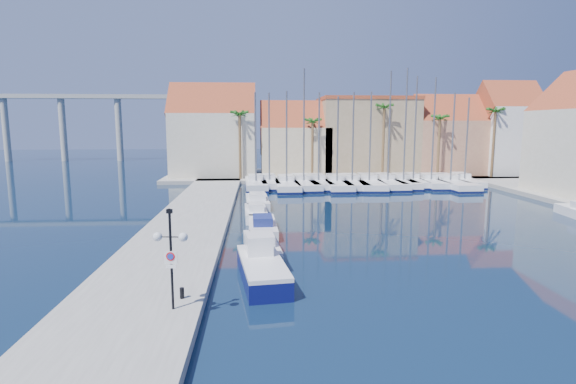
% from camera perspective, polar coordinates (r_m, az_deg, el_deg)
% --- Properties ---
extents(ground, '(260.00, 260.00, 0.00)m').
position_cam_1_polar(ground, '(21.92, 6.08, -12.70)').
color(ground, black).
rests_on(ground, ground).
extents(quay_west, '(6.00, 77.00, 0.50)m').
position_cam_1_polar(quay_west, '(34.88, -12.69, -4.38)').
color(quay_west, gray).
rests_on(quay_west, ground).
extents(shore_north, '(54.00, 16.00, 0.50)m').
position_cam_1_polar(shore_north, '(69.88, 7.37, 2.16)').
color(shore_north, gray).
rests_on(shore_north, ground).
extents(lamp_post, '(1.41, 0.50, 4.16)m').
position_cam_1_polar(lamp_post, '(18.57, -14.68, -6.39)').
color(lamp_post, black).
rests_on(lamp_post, quay_west).
extents(bollard, '(0.19, 0.19, 0.47)m').
position_cam_1_polar(bollard, '(20.34, -13.31, -12.38)').
color(bollard, black).
rests_on(bollard, quay_west).
extents(fishing_boat, '(2.81, 6.35, 2.15)m').
position_cam_1_polar(fishing_boat, '(23.41, -3.36, -9.41)').
color(fishing_boat, '#0D104E').
rests_on(fishing_boat, ground).
extents(motorboat_west_0, '(2.40, 6.15, 1.40)m').
position_cam_1_polar(motorboat_west_0, '(28.02, -3.38, -6.82)').
color(motorboat_west_0, white).
rests_on(motorboat_west_0, ground).
extents(motorboat_west_1, '(2.13, 6.23, 1.40)m').
position_cam_1_polar(motorboat_west_1, '(33.21, -3.27, -4.38)').
color(motorboat_west_1, white).
rests_on(motorboat_west_1, ground).
extents(motorboat_west_2, '(2.08, 5.80, 1.40)m').
position_cam_1_polar(motorboat_west_2, '(38.48, -4.09, -2.59)').
color(motorboat_west_2, white).
rests_on(motorboat_west_2, ground).
extents(motorboat_west_3, '(2.41, 6.71, 1.40)m').
position_cam_1_polar(motorboat_west_3, '(44.09, -3.93, -1.16)').
color(motorboat_west_3, white).
rests_on(motorboat_west_3, ground).
extents(sailboat_0, '(3.04, 10.00, 11.81)m').
position_cam_1_polar(sailboat_0, '(56.76, -4.11, 1.08)').
color(sailboat_0, white).
rests_on(sailboat_0, ground).
extents(sailboat_1, '(2.72, 8.69, 11.84)m').
position_cam_1_polar(sailboat_1, '(57.48, -2.41, 1.21)').
color(sailboat_1, white).
rests_on(sailboat_1, ground).
extents(sailboat_2, '(3.01, 10.82, 11.95)m').
position_cam_1_polar(sailboat_2, '(56.15, -0.22, 1.01)').
color(sailboat_2, white).
rests_on(sailboat_2, ground).
extents(sailboat_3, '(3.85, 11.32, 14.71)m').
position_cam_1_polar(sailboat_3, '(57.08, 1.88, 1.16)').
color(sailboat_3, white).
rests_on(sailboat_3, ground).
extents(sailboat_4, '(3.06, 10.08, 11.85)m').
position_cam_1_polar(sailboat_4, '(57.46, 3.79, 1.17)').
color(sailboat_4, white).
rests_on(sailboat_4, ground).
extents(sailboat_5, '(3.06, 11.02, 11.36)m').
position_cam_1_polar(sailboat_5, '(56.99, 6.13, 1.07)').
color(sailboat_5, white).
rests_on(sailboat_5, ground).
extents(sailboat_6, '(3.02, 10.92, 11.86)m').
position_cam_1_polar(sailboat_6, '(57.74, 8.01, 1.13)').
color(sailboat_6, white).
rests_on(sailboat_6, ground).
extents(sailboat_7, '(4.00, 11.79, 11.95)m').
position_cam_1_polar(sailboat_7, '(58.33, 10.15, 1.15)').
color(sailboat_7, white).
rests_on(sailboat_7, ground).
extents(sailboat_8, '(3.11, 11.04, 14.49)m').
position_cam_1_polar(sailboat_8, '(59.09, 12.35, 1.22)').
color(sailboat_8, white).
rests_on(sailboat_8, ground).
extents(sailboat_9, '(2.94, 9.73, 14.86)m').
position_cam_1_polar(sailboat_9, '(59.68, 14.29, 1.25)').
color(sailboat_9, white).
rests_on(sailboat_9, ground).
extents(sailboat_10, '(3.06, 9.10, 13.96)m').
position_cam_1_polar(sailboat_10, '(60.82, 15.47, 1.34)').
color(sailboat_10, white).
rests_on(sailboat_10, ground).
extents(sailboat_11, '(3.01, 9.52, 13.75)m').
position_cam_1_polar(sailboat_11, '(60.81, 17.55, 1.23)').
color(sailboat_11, white).
rests_on(sailboat_11, ground).
extents(sailboat_12, '(3.59, 11.87, 11.81)m').
position_cam_1_polar(sailboat_12, '(60.97, 19.62, 1.10)').
color(sailboat_12, white).
rests_on(sailboat_12, ground).
extents(sailboat_13, '(3.10, 9.54, 11.35)m').
position_cam_1_polar(sailboat_13, '(63.32, 21.31, 1.29)').
color(sailboat_13, white).
rests_on(sailboat_13, ground).
extents(building_0, '(12.30, 9.00, 13.50)m').
position_cam_1_polar(building_0, '(67.42, -9.41, 7.24)').
color(building_0, beige).
rests_on(building_0, shore_north).
extents(building_1, '(10.30, 8.00, 11.00)m').
position_cam_1_polar(building_1, '(67.39, 0.89, 6.30)').
color(building_1, '#C8B58D').
rests_on(building_1, shore_north).
extents(building_2, '(14.20, 10.20, 11.50)m').
position_cam_1_polar(building_2, '(70.13, 9.88, 7.05)').
color(building_2, '#9A845F').
rests_on(building_2, shore_north).
extents(building_3, '(10.30, 8.00, 12.00)m').
position_cam_1_polar(building_3, '(72.99, 19.31, 6.44)').
color(building_3, '#B4755B').
rests_on(building_3, shore_north).
extents(building_4, '(8.30, 8.00, 14.00)m').
position_cam_1_polar(building_4, '(76.08, 25.94, 6.97)').
color(building_4, white).
rests_on(building_4, shore_north).
extents(palm_0, '(2.60, 2.60, 10.15)m').
position_cam_1_polar(palm_0, '(62.16, -6.18, 9.56)').
color(palm_0, brown).
rests_on(palm_0, shore_north).
extents(palm_1, '(2.60, 2.60, 9.15)m').
position_cam_1_polar(palm_1, '(62.58, 3.13, 8.72)').
color(palm_1, brown).
rests_on(palm_1, shore_north).
extents(palm_2, '(2.60, 2.60, 11.15)m').
position_cam_1_polar(palm_2, '(64.60, 12.13, 10.21)').
color(palm_2, brown).
rests_on(palm_2, shore_north).
extents(palm_3, '(2.60, 2.60, 9.65)m').
position_cam_1_polar(palm_3, '(67.20, 18.74, 8.68)').
color(palm_3, brown).
rests_on(palm_3, shore_north).
extents(palm_4, '(2.60, 2.60, 10.65)m').
position_cam_1_polar(palm_4, '(70.65, 24.85, 9.08)').
color(palm_4, brown).
rests_on(palm_4, shore_north).
extents(viaduct, '(48.00, 2.20, 14.45)m').
position_cam_1_polar(viaduct, '(108.10, -23.36, 9.08)').
color(viaduct, '#9E9E99').
rests_on(viaduct, ground).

